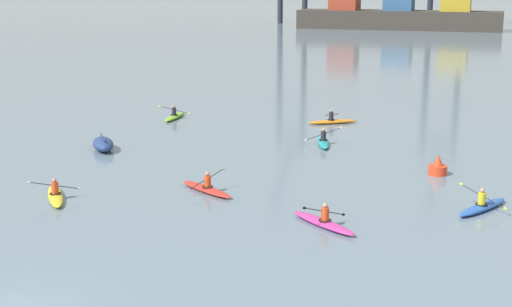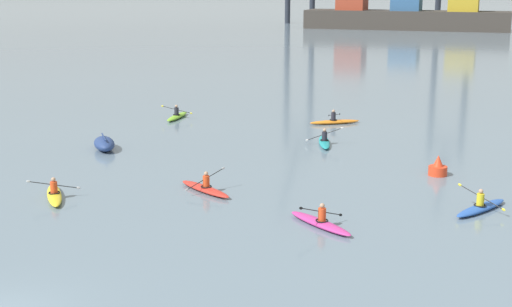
{
  "view_description": "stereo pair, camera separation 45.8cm",
  "coord_description": "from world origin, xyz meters",
  "px_view_note": "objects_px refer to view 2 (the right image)",
  "views": [
    {
      "loc": [
        12.21,
        -14.41,
        9.11
      ],
      "look_at": [
        1.18,
        18.81,
        0.6
      ],
      "focal_mm": 49.88,
      "sensor_mm": 36.0,
      "label": 1
    },
    {
      "loc": [
        12.64,
        -14.27,
        9.11
      ],
      "look_at": [
        1.18,
        18.81,
        0.6
      ],
      "focal_mm": 49.88,
      "sensor_mm": 36.0,
      "label": 2
    }
  ],
  "objects_px": {
    "container_barge": "(405,14)",
    "capsized_dinghy": "(104,144)",
    "kayak_magenta": "(320,222)",
    "channel_buoy": "(438,168)",
    "kayak_orange": "(335,121)",
    "kayak_teal": "(324,141)",
    "kayak_red": "(205,188)",
    "kayak_blue": "(481,207)",
    "kayak_yellow": "(54,194)",
    "kayak_lime": "(177,116)"
  },
  "relations": [
    {
      "from": "capsized_dinghy",
      "to": "kayak_magenta",
      "type": "relative_size",
      "value": 0.88
    },
    {
      "from": "kayak_yellow",
      "to": "kayak_teal",
      "type": "bearing_deg",
      "value": 58.54
    },
    {
      "from": "kayak_orange",
      "to": "kayak_lime",
      "type": "bearing_deg",
      "value": -171.18
    },
    {
      "from": "container_barge",
      "to": "kayak_blue",
      "type": "distance_m",
      "value": 113.99
    },
    {
      "from": "kayak_blue",
      "to": "kayak_magenta",
      "type": "height_order",
      "value": "kayak_magenta"
    },
    {
      "from": "kayak_blue",
      "to": "kayak_lime",
      "type": "bearing_deg",
      "value": 145.0
    },
    {
      "from": "kayak_orange",
      "to": "kayak_magenta",
      "type": "height_order",
      "value": "kayak_magenta"
    },
    {
      "from": "channel_buoy",
      "to": "kayak_orange",
      "type": "relative_size",
      "value": 0.31
    },
    {
      "from": "kayak_magenta",
      "to": "container_barge",
      "type": "bearing_deg",
      "value": 96.08
    },
    {
      "from": "kayak_orange",
      "to": "kayak_red",
      "type": "height_order",
      "value": "kayak_red"
    },
    {
      "from": "channel_buoy",
      "to": "kayak_magenta",
      "type": "distance_m",
      "value": 9.7
    },
    {
      "from": "kayak_teal",
      "to": "kayak_blue",
      "type": "bearing_deg",
      "value": -47.56
    },
    {
      "from": "capsized_dinghy",
      "to": "kayak_lime",
      "type": "bearing_deg",
      "value": 91.04
    },
    {
      "from": "kayak_orange",
      "to": "kayak_yellow",
      "type": "relative_size",
      "value": 1.03
    },
    {
      "from": "container_barge",
      "to": "kayak_magenta",
      "type": "height_order",
      "value": "container_barge"
    },
    {
      "from": "kayak_lime",
      "to": "kayak_red",
      "type": "relative_size",
      "value": 1.06
    },
    {
      "from": "kayak_lime",
      "to": "kayak_teal",
      "type": "xyz_separation_m",
      "value": [
        11.39,
        -4.46,
        0.0
      ]
    },
    {
      "from": "channel_buoy",
      "to": "kayak_orange",
      "type": "bearing_deg",
      "value": 124.97
    },
    {
      "from": "kayak_blue",
      "to": "kayak_orange",
      "type": "bearing_deg",
      "value": 121.52
    },
    {
      "from": "kayak_magenta",
      "to": "kayak_lime",
      "type": "bearing_deg",
      "value": 128.74
    },
    {
      "from": "kayak_teal",
      "to": "kayak_red",
      "type": "height_order",
      "value": "kayak_teal"
    },
    {
      "from": "kayak_blue",
      "to": "kayak_red",
      "type": "height_order",
      "value": "kayak_red"
    },
    {
      "from": "channel_buoy",
      "to": "kayak_lime",
      "type": "xyz_separation_m",
      "value": [
        -18.14,
        9.17,
        -0.19
      ]
    },
    {
      "from": "container_barge",
      "to": "kayak_yellow",
      "type": "bearing_deg",
      "value": -89.67
    },
    {
      "from": "kayak_red",
      "to": "kayak_yellow",
      "type": "bearing_deg",
      "value": -152.62
    },
    {
      "from": "channel_buoy",
      "to": "kayak_magenta",
      "type": "relative_size",
      "value": 0.32
    },
    {
      "from": "capsized_dinghy",
      "to": "kayak_lime",
      "type": "distance_m",
      "value": 9.77
    },
    {
      "from": "container_barge",
      "to": "kayak_magenta",
      "type": "bearing_deg",
      "value": -83.92
    },
    {
      "from": "capsized_dinghy",
      "to": "kayak_red",
      "type": "height_order",
      "value": "kayak_red"
    },
    {
      "from": "channel_buoy",
      "to": "kayak_teal",
      "type": "relative_size",
      "value": 0.29
    },
    {
      "from": "channel_buoy",
      "to": "kayak_teal",
      "type": "bearing_deg",
      "value": 145.13
    },
    {
      "from": "kayak_lime",
      "to": "kayak_orange",
      "type": "distance_m",
      "value": 10.71
    },
    {
      "from": "kayak_teal",
      "to": "kayak_yellow",
      "type": "distance_m",
      "value": 16.33
    },
    {
      "from": "kayak_blue",
      "to": "kayak_yellow",
      "type": "distance_m",
      "value": 17.94
    },
    {
      "from": "container_barge",
      "to": "kayak_lime",
      "type": "bearing_deg",
      "value": -91.28
    },
    {
      "from": "capsized_dinghy",
      "to": "kayak_lime",
      "type": "height_order",
      "value": "kayak_lime"
    },
    {
      "from": "container_barge",
      "to": "kayak_teal",
      "type": "bearing_deg",
      "value": -84.89
    },
    {
      "from": "kayak_lime",
      "to": "container_barge",
      "type": "bearing_deg",
      "value": 88.72
    },
    {
      "from": "kayak_red",
      "to": "kayak_blue",
      "type": "bearing_deg",
      "value": 5.75
    },
    {
      "from": "capsized_dinghy",
      "to": "kayak_teal",
      "type": "height_order",
      "value": "kayak_teal"
    },
    {
      "from": "kayak_lime",
      "to": "kayak_yellow",
      "type": "relative_size",
      "value": 1.12
    },
    {
      "from": "container_barge",
      "to": "capsized_dinghy",
      "type": "distance_m",
      "value": 108.09
    },
    {
      "from": "channel_buoy",
      "to": "kayak_yellow",
      "type": "xyz_separation_m",
      "value": [
        -15.28,
        -9.22,
        -0.19
      ]
    },
    {
      "from": "kayak_red",
      "to": "channel_buoy",
      "type": "bearing_deg",
      "value": 33.25
    },
    {
      "from": "capsized_dinghy",
      "to": "kayak_blue",
      "type": "height_order",
      "value": "kayak_blue"
    },
    {
      "from": "kayak_teal",
      "to": "kayak_orange",
      "type": "distance_m",
      "value": 6.16
    },
    {
      "from": "container_barge",
      "to": "kayak_orange",
      "type": "bearing_deg",
      "value": -85.04
    },
    {
      "from": "channel_buoy",
      "to": "capsized_dinghy",
      "type": "bearing_deg",
      "value": -178.1
    },
    {
      "from": "kayak_magenta",
      "to": "kayak_yellow",
      "type": "relative_size",
      "value": 1.02
    },
    {
      "from": "kayak_blue",
      "to": "kayak_magenta",
      "type": "xyz_separation_m",
      "value": [
        -5.72,
        -3.97,
        0.0
      ]
    }
  ]
}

